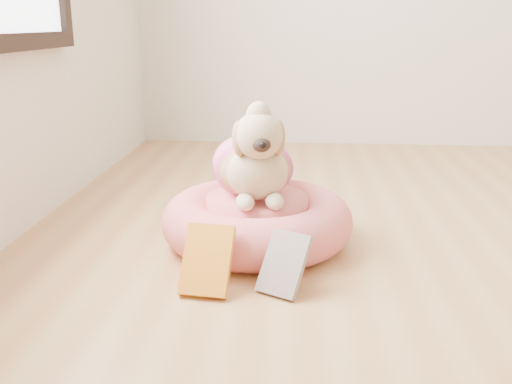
# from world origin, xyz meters

# --- Properties ---
(pet_bed) EXTENTS (0.65, 0.65, 0.17)m
(pet_bed) POSITION_xyz_m (-1.15, 0.53, 0.08)
(pet_bed) COLOR #E15869
(pet_bed) RESTS_ON floor
(dog) EXTENTS (0.41, 0.52, 0.34)m
(dog) POSITION_xyz_m (-1.16, 0.54, 0.34)
(dog) COLOR brown
(dog) RESTS_ON pet_bed
(book_yellow) EXTENTS (0.15, 0.16, 0.18)m
(book_yellow) POSITION_xyz_m (-1.26, 0.15, 0.09)
(book_yellow) COLOR gold
(book_yellow) RESTS_ON floor
(book_white) EXTENTS (0.16, 0.17, 0.16)m
(book_white) POSITION_xyz_m (-1.05, 0.17, 0.08)
(book_white) COLOR white
(book_white) RESTS_ON floor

